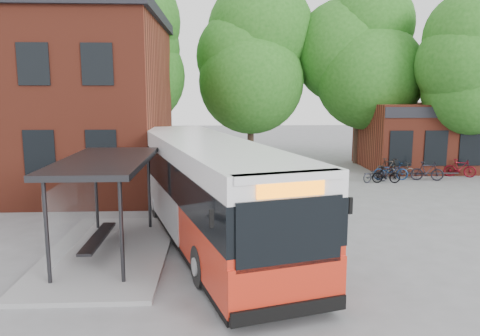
{
  "coord_description": "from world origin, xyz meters",
  "views": [
    {
      "loc": [
        -1.23,
        -14.5,
        4.83
      ],
      "look_at": [
        -0.42,
        2.39,
        2.0
      ],
      "focal_mm": 35.0,
      "sensor_mm": 36.0,
      "label": 1
    }
  ],
  "objects_px": {
    "bicycle_0": "(375,174)",
    "bicycle_7": "(460,168)",
    "city_bus": "(208,190)",
    "bicycle_4": "(401,170)",
    "bicycle_1": "(386,175)",
    "bicycle_2": "(391,171)",
    "bicycle_5": "(427,171)",
    "bicycle_3": "(388,168)",
    "bus_shelter": "(107,207)"
  },
  "relations": [
    {
      "from": "bicycle_0",
      "to": "bicycle_7",
      "type": "bearing_deg",
      "value": -99.29
    },
    {
      "from": "city_bus",
      "to": "bicycle_4",
      "type": "height_order",
      "value": "city_bus"
    },
    {
      "from": "bicycle_1",
      "to": "bicycle_4",
      "type": "bearing_deg",
      "value": -37.55
    },
    {
      "from": "bicycle_2",
      "to": "bicycle_7",
      "type": "xyz_separation_m",
      "value": [
        4.19,
        0.65,
        0.01
      ]
    },
    {
      "from": "city_bus",
      "to": "bicycle_0",
      "type": "relative_size",
      "value": 7.9
    },
    {
      "from": "bicycle_2",
      "to": "bicycle_5",
      "type": "bearing_deg",
      "value": -93.86
    },
    {
      "from": "bicycle_0",
      "to": "bicycle_4",
      "type": "xyz_separation_m",
      "value": [
        1.78,
        1.06,
        0.02
      ]
    },
    {
      "from": "bicycle_3",
      "to": "bicycle_1",
      "type": "bearing_deg",
      "value": 134.57
    },
    {
      "from": "bicycle_0",
      "to": "bicycle_3",
      "type": "distance_m",
      "value": 1.79
    },
    {
      "from": "bus_shelter",
      "to": "bicycle_1",
      "type": "bearing_deg",
      "value": 40.12
    },
    {
      "from": "city_bus",
      "to": "bus_shelter",
      "type": "bearing_deg",
      "value": -171.21
    },
    {
      "from": "bus_shelter",
      "to": "bicycle_5",
      "type": "bearing_deg",
      "value": 36.48
    },
    {
      "from": "bus_shelter",
      "to": "bicycle_2",
      "type": "distance_m",
      "value": 16.79
    },
    {
      "from": "bicycle_2",
      "to": "bicycle_4",
      "type": "distance_m",
      "value": 0.89
    },
    {
      "from": "bicycle_7",
      "to": "bicycle_3",
      "type": "bearing_deg",
      "value": 111.57
    },
    {
      "from": "bicycle_1",
      "to": "city_bus",
      "type": "bearing_deg",
      "value": 140.56
    },
    {
      "from": "bus_shelter",
      "to": "city_bus",
      "type": "relative_size",
      "value": 0.55
    },
    {
      "from": "bus_shelter",
      "to": "bicycle_5",
      "type": "distance_m",
      "value": 18.08
    },
    {
      "from": "city_bus",
      "to": "bicycle_0",
      "type": "distance_m",
      "value": 12.6
    },
    {
      "from": "bicycle_1",
      "to": "bicycle_4",
      "type": "xyz_separation_m",
      "value": [
        1.29,
        1.33,
        -0.0
      ]
    },
    {
      "from": "bus_shelter",
      "to": "bicycle_0",
      "type": "bearing_deg",
      "value": 42.01
    },
    {
      "from": "bus_shelter",
      "to": "bicycle_2",
      "type": "xyz_separation_m",
      "value": [
        12.63,
        11.02,
        -0.96
      ]
    },
    {
      "from": "bicycle_1",
      "to": "bicycle_3",
      "type": "xyz_separation_m",
      "value": [
        0.7,
        1.61,
        0.11
      ]
    },
    {
      "from": "bicycle_0",
      "to": "bicycle_4",
      "type": "bearing_deg",
      "value": -81.62
    },
    {
      "from": "bus_shelter",
      "to": "bicycle_4",
      "type": "xyz_separation_m",
      "value": [
        13.37,
        11.51,
        -1.01
      ]
    },
    {
      "from": "bicycle_2",
      "to": "bicycle_1",
      "type": "bearing_deg",
      "value": 151.62
    },
    {
      "from": "bicycle_1",
      "to": "bicycle_7",
      "type": "xyz_separation_m",
      "value": [
        4.74,
        1.49,
        0.06
      ]
    },
    {
      "from": "bus_shelter",
      "to": "city_bus",
      "type": "distance_m",
      "value": 3.24
    },
    {
      "from": "bicycle_7",
      "to": "bicycle_4",
      "type": "bearing_deg",
      "value": 115.92
    },
    {
      "from": "bicycle_2",
      "to": "bicycle_5",
      "type": "xyz_separation_m",
      "value": [
        1.89,
        -0.28,
        0.02
      ]
    },
    {
      "from": "bicycle_5",
      "to": "bus_shelter",
      "type": "bearing_deg",
      "value": 139.16
    },
    {
      "from": "bicycle_4",
      "to": "city_bus",
      "type": "bearing_deg",
      "value": 123.35
    },
    {
      "from": "bicycle_0",
      "to": "bicycle_2",
      "type": "bearing_deg",
      "value": -83.36
    },
    {
      "from": "bicycle_1",
      "to": "bicycle_5",
      "type": "bearing_deg",
      "value": -70.47
    },
    {
      "from": "bus_shelter",
      "to": "city_bus",
      "type": "height_order",
      "value": "city_bus"
    },
    {
      "from": "bus_shelter",
      "to": "bicycle_0",
      "type": "xyz_separation_m",
      "value": [
        11.59,
        10.44,
        -1.03
      ]
    },
    {
      "from": "bicycle_3",
      "to": "bicycle_7",
      "type": "distance_m",
      "value": 4.04
    },
    {
      "from": "bicycle_3",
      "to": "bicycle_7",
      "type": "height_order",
      "value": "bicycle_3"
    },
    {
      "from": "bus_shelter",
      "to": "bicycle_7",
      "type": "relative_size",
      "value": 4.17
    },
    {
      "from": "bicycle_0",
      "to": "bicycle_5",
      "type": "distance_m",
      "value": 2.94
    },
    {
      "from": "city_bus",
      "to": "bicycle_3",
      "type": "xyz_separation_m",
      "value": [
        9.84,
        10.42,
        -1.07
      ]
    },
    {
      "from": "city_bus",
      "to": "bicycle_7",
      "type": "relative_size",
      "value": 7.57
    },
    {
      "from": "bus_shelter",
      "to": "bicycle_0",
      "type": "distance_m",
      "value": 15.64
    },
    {
      "from": "bicycle_0",
      "to": "bicycle_7",
      "type": "height_order",
      "value": "bicycle_7"
    },
    {
      "from": "city_bus",
      "to": "bicycle_3",
      "type": "bearing_deg",
      "value": 30.35
    },
    {
      "from": "bicycle_7",
      "to": "bus_shelter",
      "type": "bearing_deg",
      "value": 147.95
    },
    {
      "from": "bicycle_1",
      "to": "bicycle_7",
      "type": "bearing_deg",
      "value": -65.86
    },
    {
      "from": "bicycle_0",
      "to": "bicycle_1",
      "type": "distance_m",
      "value": 0.55
    },
    {
      "from": "city_bus",
      "to": "bicycle_0",
      "type": "bearing_deg",
      "value": 30.05
    },
    {
      "from": "bicycle_1",
      "to": "bicycle_5",
      "type": "distance_m",
      "value": 2.5
    }
  ]
}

